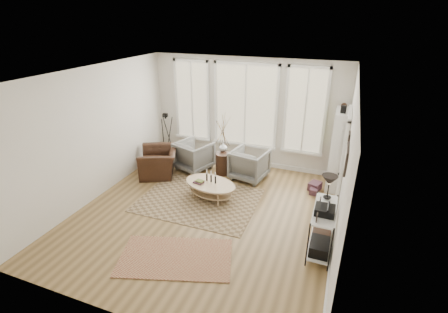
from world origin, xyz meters
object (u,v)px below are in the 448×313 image
at_px(side_table, 223,146).
at_px(accent_chair, 159,162).
at_px(armchair_left, 194,155).
at_px(armchair_right, 249,164).
at_px(coffee_table, 210,186).
at_px(low_shelf, 323,225).
at_px(bookcase, 338,150).

bearing_deg(side_table, accent_chair, -158.80).
xyz_separation_m(armchair_left, armchair_right, (1.54, 0.02, -0.00)).
bearing_deg(armchair_right, coffee_table, 77.26).
distance_m(armchair_left, side_table, 0.91).
bearing_deg(low_shelf, bookcase, 88.72).
relative_size(armchair_right, side_table, 0.53).
height_order(coffee_table, armchair_left, armchair_left).
relative_size(armchair_left, armchair_right, 1.01).
distance_m(coffee_table, side_table, 1.36).
distance_m(bookcase, armchair_left, 3.64).
relative_size(low_shelf, accent_chair, 1.23).
bearing_deg(coffee_table, armchair_left, 128.47).
distance_m(armchair_right, side_table, 0.81).
bearing_deg(side_table, bookcase, 6.97).
xyz_separation_m(bookcase, low_shelf, (-0.06, -2.52, -0.44)).
xyz_separation_m(bookcase, armchair_right, (-2.04, -0.33, -0.57)).
relative_size(low_shelf, side_table, 0.81).
relative_size(bookcase, armchair_left, 2.39).
distance_m(low_shelf, accent_chair, 4.54).
bearing_deg(bookcase, side_table, -173.03).
relative_size(side_table, accent_chair, 1.51).
relative_size(coffee_table, accent_chair, 1.30).
xyz_separation_m(armchair_right, accent_chair, (-2.27, -0.61, -0.04)).
distance_m(armchair_left, accent_chair, 0.94).
xyz_separation_m(bookcase, accent_chair, (-4.31, -0.94, -0.61)).
xyz_separation_m(bookcase, coffee_table, (-2.58, -1.61, -0.65)).
distance_m(low_shelf, coffee_table, 2.69).
xyz_separation_m(low_shelf, accent_chair, (-4.26, 1.58, -0.17)).
height_order(low_shelf, side_table, side_table).
distance_m(bookcase, coffee_table, 3.11).
bearing_deg(accent_chair, coffee_table, 43.88).
bearing_deg(bookcase, coffee_table, -148.08).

